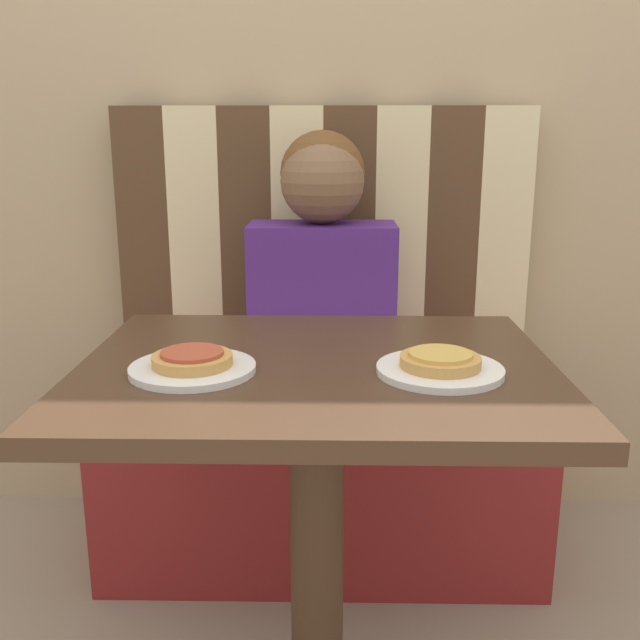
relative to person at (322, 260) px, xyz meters
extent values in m
cube|color=tan|center=(0.00, 0.30, 0.46)|extent=(7.00, 0.05, 2.60)
cube|color=maroon|center=(0.00, -0.01, -0.60)|extent=(1.17, 0.51, 0.49)
cube|color=#4C331E|center=(-0.51, 0.21, 0.02)|extent=(0.15, 0.07, 0.75)
cube|color=beige|center=(-0.37, 0.21, 0.02)|extent=(0.15, 0.07, 0.75)
cube|color=#4C331E|center=(-0.22, 0.21, 0.02)|extent=(0.15, 0.07, 0.75)
cube|color=beige|center=(-0.07, 0.21, 0.02)|extent=(0.15, 0.07, 0.75)
cube|color=#4C331E|center=(0.07, 0.21, 0.02)|extent=(0.15, 0.07, 0.75)
cube|color=beige|center=(0.22, 0.21, 0.02)|extent=(0.15, 0.07, 0.75)
cube|color=#4C331E|center=(0.37, 0.21, 0.02)|extent=(0.15, 0.07, 0.75)
cube|color=beige|center=(0.51, 0.21, 0.02)|extent=(0.15, 0.07, 0.75)
cube|color=#422B1C|center=(0.00, -0.65, -0.09)|extent=(0.83, 0.66, 0.03)
cylinder|color=#422B1C|center=(0.00, -0.65, -0.47)|extent=(0.10, 0.10, 0.74)
cube|color=#4C237A|center=(0.00, -0.01, -0.13)|extent=(0.38, 0.19, 0.45)
sphere|color=brown|center=(0.00, -0.01, 0.20)|extent=(0.21, 0.21, 0.21)
sphere|color=brown|center=(0.00, 0.02, 0.22)|extent=(0.22, 0.22, 0.22)
cylinder|color=white|center=(-0.21, -0.71, -0.06)|extent=(0.21, 0.21, 0.01)
cylinder|color=white|center=(0.21, -0.71, -0.06)|extent=(0.21, 0.21, 0.01)
cylinder|color=#C68E47|center=(-0.21, -0.71, -0.05)|extent=(0.13, 0.13, 0.02)
cylinder|color=#AD472D|center=(-0.21, -0.71, -0.04)|extent=(0.11, 0.11, 0.01)
cylinder|color=#C68E47|center=(0.21, -0.71, -0.05)|extent=(0.13, 0.13, 0.02)
cylinder|color=gold|center=(0.21, -0.71, -0.04)|extent=(0.11, 0.11, 0.01)
camera|label=1|loc=(0.03, -1.84, 0.31)|focal=40.00mm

